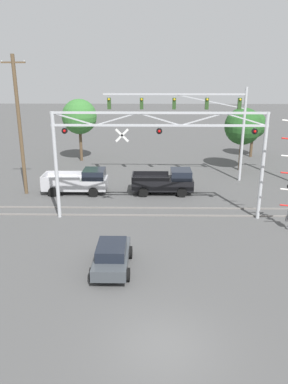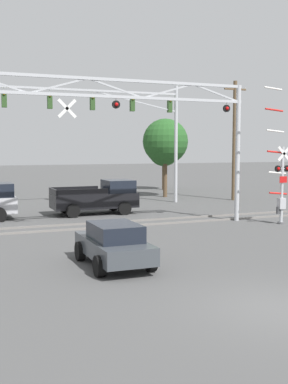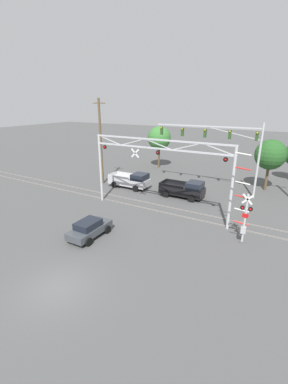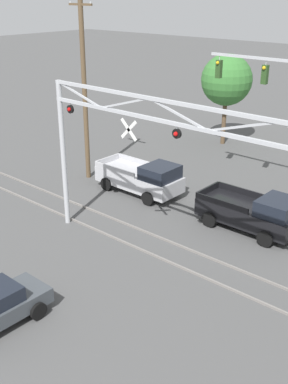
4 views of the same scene
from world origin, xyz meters
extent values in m
plane|color=#4C4C4C|center=(0.00, 0.00, 0.00)|extent=(200.00, 200.00, 0.00)
cube|color=gray|center=(0.00, 12.76, 0.05)|extent=(80.00, 0.08, 0.10)
cube|color=gray|center=(0.00, 14.20, 0.05)|extent=(80.00, 0.08, 0.10)
cylinder|color=#B7BABF|center=(-6.74, 12.48, 3.55)|extent=(0.24, 0.24, 7.11)
cylinder|color=#B7BABF|center=(6.74, 12.48, 3.55)|extent=(0.24, 0.24, 7.11)
cube|color=#B7BABF|center=(0.00, 12.48, 6.26)|extent=(13.72, 0.14, 0.14)
cube|color=#B7BABF|center=(0.00, 12.48, 7.04)|extent=(13.72, 0.14, 0.14)
cube|color=#B7BABF|center=(-5.39, 12.48, 6.65)|extent=(2.72, 0.08, 0.86)
cube|color=#B7BABF|center=(-2.70, 12.48, 6.65)|extent=(2.72, 0.08, 0.86)
cube|color=#B7BABF|center=(0.00, 12.48, 6.65)|extent=(2.72, 0.08, 0.86)
cube|color=#B7BABF|center=(2.70, 12.48, 6.65)|extent=(2.72, 0.08, 0.86)
cube|color=#B7BABF|center=(5.39, 12.48, 6.65)|extent=(2.72, 0.08, 0.86)
cylinder|color=black|center=(-6.02, 12.48, 5.90)|extent=(0.38, 0.10, 0.38)
sphere|color=red|center=(-6.02, 12.41, 5.90)|extent=(0.18, 0.18, 0.18)
cylinder|color=#B7BABF|center=(-6.02, 12.48, 6.14)|extent=(0.04, 0.04, 0.10)
cylinder|color=black|center=(0.00, 12.48, 5.90)|extent=(0.38, 0.10, 0.38)
sphere|color=red|center=(0.00, 12.41, 5.90)|extent=(0.18, 0.18, 0.18)
cylinder|color=#B7BABF|center=(0.00, 12.48, 6.14)|extent=(0.04, 0.04, 0.10)
cylinder|color=black|center=(6.02, 12.48, 5.90)|extent=(0.38, 0.10, 0.38)
sphere|color=red|center=(6.02, 12.41, 5.90)|extent=(0.18, 0.18, 0.18)
cylinder|color=#B7BABF|center=(6.02, 12.48, 6.14)|extent=(0.04, 0.04, 0.10)
cube|color=white|center=(-2.36, 12.38, 5.64)|extent=(0.88, 0.03, 0.88)
cube|color=white|center=(-2.36, 12.38, 5.64)|extent=(0.88, 0.03, 0.88)
cylinder|color=black|center=(-2.36, 12.35, 5.64)|extent=(0.04, 0.04, 0.02)
cylinder|color=#B7BABF|center=(8.25, 10.71, 1.96)|extent=(0.16, 0.16, 3.92)
cylinder|color=#59595B|center=(8.25, 10.71, 0.05)|extent=(0.35, 0.35, 0.10)
cube|color=white|center=(8.25, 10.60, 3.57)|extent=(0.78, 0.03, 0.78)
cube|color=white|center=(8.25, 10.60, 3.57)|extent=(0.78, 0.03, 0.78)
cylinder|color=black|center=(8.25, 10.57, 3.57)|extent=(0.04, 0.04, 0.02)
cylinder|color=black|center=(7.97, 10.71, 2.82)|extent=(0.32, 0.09, 0.32)
sphere|color=red|center=(7.97, 10.65, 2.82)|extent=(0.16, 0.16, 0.16)
cylinder|color=black|center=(8.53, 10.71, 2.82)|extent=(0.32, 0.09, 0.32)
sphere|color=red|center=(8.53, 10.65, 2.82)|extent=(0.16, 0.16, 0.16)
cube|color=#B7BABF|center=(8.25, 10.71, 2.82)|extent=(0.64, 0.06, 0.06)
cube|color=red|center=(8.25, 10.61, 2.27)|extent=(0.44, 0.02, 0.32)
cube|color=#B2B2B7|center=(8.25, 10.71, 1.05)|extent=(0.36, 0.28, 0.56)
cylinder|color=red|center=(8.02, 10.71, 1.57)|extent=(1.05, 0.09, 0.18)
cylinder|color=white|center=(7.93, 10.71, 2.61)|extent=(1.05, 0.09, 0.18)
cylinder|color=red|center=(7.84, 10.71, 3.66)|extent=(1.05, 0.09, 0.18)
cylinder|color=white|center=(7.75, 10.71, 4.70)|extent=(1.05, 0.09, 0.18)
cylinder|color=red|center=(7.66, 10.71, 5.74)|extent=(1.05, 0.09, 0.18)
cylinder|color=white|center=(7.56, 10.71, 6.78)|extent=(1.05, 0.09, 0.18)
cube|color=#3F3F42|center=(8.10, 10.71, 0.70)|extent=(0.24, 0.12, 0.36)
cylinder|color=#B7BABF|center=(7.54, 21.59, 4.10)|extent=(0.24, 0.24, 8.20)
cube|color=#B7BABF|center=(1.46, 21.59, 7.60)|extent=(12.16, 0.14, 0.14)
cube|color=#B7BABF|center=(4.50, 21.59, 7.00)|extent=(6.10, 0.08, 1.28)
cylinder|color=#B7BABF|center=(-4.12, 21.59, 7.45)|extent=(0.04, 0.04, 0.30)
cube|color=#28471E|center=(-4.12, 21.59, 6.81)|extent=(0.30, 0.26, 0.97)
sphere|color=yellow|center=(-4.12, 21.42, 7.17)|extent=(0.18, 0.18, 0.18)
cylinder|color=#B7BABF|center=(-1.33, 21.59, 7.45)|extent=(0.04, 0.04, 0.30)
cube|color=#28471E|center=(-1.33, 21.59, 6.81)|extent=(0.30, 0.26, 0.97)
sphere|color=yellow|center=(-1.33, 21.42, 7.17)|extent=(0.18, 0.18, 0.18)
cylinder|color=#B7BABF|center=(1.46, 21.59, 7.45)|extent=(0.04, 0.04, 0.30)
cube|color=#28471E|center=(1.46, 21.59, 6.81)|extent=(0.30, 0.26, 0.97)
sphere|color=yellow|center=(1.46, 21.42, 7.17)|extent=(0.18, 0.18, 0.18)
cylinder|color=#B7BABF|center=(4.25, 21.59, 7.45)|extent=(0.04, 0.04, 0.30)
cube|color=#28471E|center=(4.25, 21.59, 6.81)|extent=(0.30, 0.26, 0.97)
sphere|color=yellow|center=(4.25, 21.42, 7.17)|extent=(0.18, 0.18, 0.18)
cylinder|color=#B7BABF|center=(7.04, 21.59, 7.45)|extent=(0.04, 0.04, 0.30)
cube|color=#28471E|center=(7.04, 21.59, 6.81)|extent=(0.30, 0.26, 0.97)
sphere|color=yellow|center=(7.04, 21.42, 7.17)|extent=(0.18, 0.18, 0.18)
cube|color=black|center=(0.43, 17.82, 0.81)|extent=(4.90, 2.06, 0.85)
cube|color=black|center=(1.92, 17.82, 1.60)|extent=(1.62, 1.89, 0.73)
cube|color=black|center=(-0.49, 16.83, 1.40)|extent=(2.88, 0.08, 0.33)
cube|color=black|center=(-0.49, 18.81, 1.40)|extent=(2.88, 0.08, 0.33)
cube|color=black|center=(-1.97, 17.82, 1.40)|extent=(0.10, 1.98, 0.33)
cylinder|color=black|center=(1.95, 16.78, 0.39)|extent=(0.77, 0.24, 0.77)
cylinder|color=black|center=(1.95, 18.86, 0.39)|extent=(0.77, 0.24, 0.77)
cylinder|color=black|center=(-1.09, 16.78, 0.39)|extent=(0.77, 0.24, 0.77)
cylinder|color=black|center=(-1.09, 18.86, 0.39)|extent=(0.77, 0.24, 0.77)
cube|color=#B7B7BC|center=(-6.64, 17.77, 0.81)|extent=(5.14, 2.06, 0.85)
cube|color=black|center=(-5.08, 17.77, 1.60)|extent=(1.70, 1.89, 0.73)
cube|color=#B7B7BC|center=(-7.60, 16.78, 1.40)|extent=(3.04, 0.08, 0.33)
cube|color=#B7B7BC|center=(-7.60, 18.76, 1.40)|extent=(3.04, 0.08, 0.33)
cube|color=#B7B7BC|center=(-9.17, 17.77, 1.40)|extent=(0.10, 1.98, 0.33)
cylinder|color=black|center=(-5.05, 16.73, 0.39)|extent=(0.77, 0.24, 0.77)
cylinder|color=black|center=(-5.05, 18.81, 0.39)|extent=(0.77, 0.24, 0.77)
cylinder|color=black|center=(-8.24, 16.73, 0.39)|extent=(0.77, 0.24, 0.77)
cylinder|color=black|center=(-8.24, 18.81, 0.39)|extent=(0.77, 0.24, 0.77)
cube|color=#3D4247|center=(-2.45, 5.58, 0.61)|extent=(1.65, 3.81, 0.56)
cube|color=black|center=(-2.45, 5.42, 1.16)|extent=(1.40, 1.98, 0.53)
cylinder|color=black|center=(-3.29, 6.72, 0.33)|extent=(0.24, 0.66, 0.66)
cylinder|color=black|center=(-1.61, 6.72, 0.33)|extent=(0.24, 0.66, 0.66)
cylinder|color=black|center=(-3.29, 4.43, 0.33)|extent=(0.24, 0.66, 0.66)
cylinder|color=black|center=(-1.61, 4.43, 0.33)|extent=(0.24, 0.66, 0.66)
cylinder|color=brown|center=(-10.63, 17.50, 5.35)|extent=(0.28, 0.28, 10.69)
cube|color=brown|center=(-10.63, 17.50, 10.09)|extent=(1.80, 0.12, 0.12)
cylinder|color=silver|center=(-11.45, 17.50, 10.19)|extent=(0.08, 0.08, 0.12)
cylinder|color=silver|center=(-9.81, 17.50, 10.19)|extent=(0.08, 0.08, 0.12)
cylinder|color=brown|center=(8.38, 25.25, 1.56)|extent=(0.32, 0.32, 3.12)
sphere|color=#265623|center=(8.38, 25.25, 4.37)|extent=(3.56, 3.56, 3.56)
cylinder|color=brown|center=(-8.17, 29.08, 1.75)|extent=(0.32, 0.32, 3.50)
sphere|color=#387533|center=(-8.17, 29.08, 4.80)|extent=(3.71, 3.71, 3.71)
camera|label=1|loc=(-0.54, -11.21, 9.64)|focal=35.00mm
camera|label=2|loc=(-7.35, -9.19, 3.87)|focal=45.00mm
camera|label=3|loc=(10.37, -8.09, 10.17)|focal=24.00mm
camera|label=4|loc=(10.49, -1.39, 10.87)|focal=45.00mm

